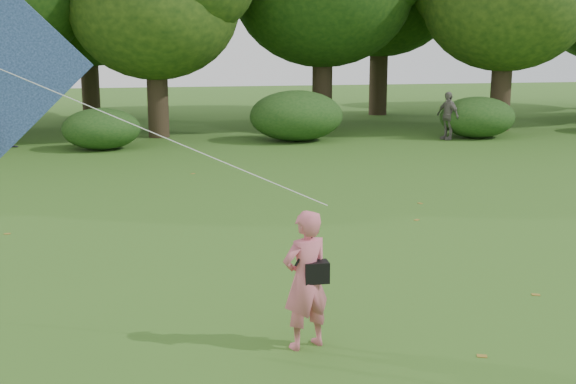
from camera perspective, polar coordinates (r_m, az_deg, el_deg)
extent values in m
plane|color=#265114|center=(9.42, 5.36, -11.36)|extent=(100.00, 100.00, 0.00)
imported|color=#D86678|center=(8.81, 1.41, -6.95)|extent=(0.74, 0.61, 1.73)
imported|color=#292937|center=(26.89, -21.15, 5.08)|extent=(1.06, 1.05, 1.73)
imported|color=slate|center=(27.91, 12.50, 5.91)|extent=(0.80, 1.14, 1.80)
cube|color=black|center=(8.77, 2.23, -6.32)|extent=(0.30, 0.20, 0.26)
cylinder|color=black|center=(8.64, 1.48, -4.28)|extent=(0.33, 0.14, 0.47)
cylinder|color=white|center=(9.01, -10.58, 4.60)|extent=(3.98, 1.75, 1.62)
cylinder|color=#3A2D1E|center=(28.36, -10.25, 7.46)|extent=(0.80, 0.80, 3.15)
ellipsoid|color=#1E3F11|center=(28.30, -10.51, 14.20)|extent=(6.40, 6.40, 5.44)
cylinder|color=#3A2D1E|center=(31.25, 2.72, 8.52)|extent=(0.86, 0.86, 3.67)
cylinder|color=#3A2D1E|center=(31.41, 16.47, 7.84)|extent=(0.83, 0.83, 3.43)
cylinder|color=#3A2D1E|center=(35.91, -15.37, 8.42)|extent=(0.84, 0.84, 3.50)
ellipsoid|color=#1E3F11|center=(35.90, -15.70, 14.28)|extent=(7.00, 7.00, 5.95)
cylinder|color=#3A2D1E|center=(36.67, 7.16, 9.23)|extent=(0.90, 0.90, 4.02)
ellipsoid|color=#264919|center=(25.59, -14.54, 4.85)|extent=(2.66, 2.09, 1.42)
ellipsoid|color=#264919|center=(26.90, 0.66, 6.05)|extent=(3.50, 2.75, 1.88)
ellipsoid|color=#264919|center=(28.72, 14.74, 5.73)|extent=(2.94, 2.31, 1.58)
cube|color=olive|center=(11.43, 19.00, -7.69)|extent=(0.14, 0.12, 0.01)
cube|color=olive|center=(15.39, 10.13, -2.19)|extent=(0.14, 0.14, 0.01)
cube|color=olive|center=(15.12, -21.30, -3.09)|extent=(0.12, 0.08, 0.01)
cube|color=olive|center=(9.16, 15.08, -12.41)|extent=(0.14, 0.12, 0.01)
cube|color=olive|center=(20.53, -7.53, 1.45)|extent=(0.14, 0.14, 0.01)
cube|color=olive|center=(16.95, 10.40, -0.88)|extent=(0.12, 0.14, 0.01)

